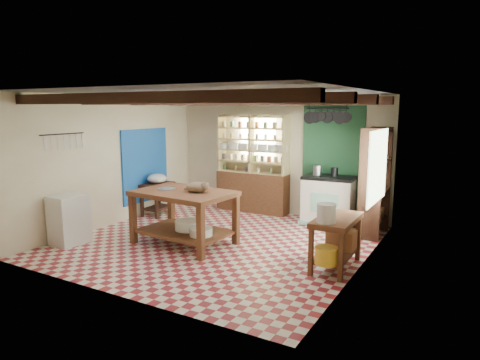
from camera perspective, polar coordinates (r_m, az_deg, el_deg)
The scene contains 30 objects.
floor at distance 7.69m, azimuth -2.90°, elevation -8.28°, with size 5.00×5.00×0.02m, color maroon.
ceiling at distance 7.32m, azimuth -3.08°, elevation 11.54°, with size 5.00×5.00×0.02m, color #4E4E53.
wall_back at distance 9.58m, azimuth 5.13°, elevation 3.27°, with size 5.00×0.04×2.60m, color beige.
wall_front at distance 5.49m, azimuth -17.22°, elevation -1.88°, with size 5.00×0.04×2.60m, color beige.
wall_left at distance 8.99m, azimuth -16.55°, elevation 2.49°, with size 0.04×5.00×2.60m, color beige.
wall_right at distance 6.41m, azimuth 16.16°, elevation -0.22°, with size 0.04×5.00×2.60m, color beige.
ceiling_beams at distance 7.32m, azimuth -3.07°, elevation 10.60°, with size 5.00×3.80×0.15m, color #331B12.
blue_wall_patch at distance 9.63m, azimuth -12.51°, elevation 1.91°, with size 0.04×1.40×1.60m, color #1653AC.
green_wall_patch at distance 9.11m, azimuth 12.21°, elevation 2.45°, with size 1.30×0.04×2.30m, color #205130.
window_back at distance 9.74m, azimuth 2.42°, elevation 5.77°, with size 0.90×0.02×0.80m, color silver.
window_right at distance 7.37m, azimuth 17.90°, elevation 1.72°, with size 0.02×1.30×1.20m, color silver.
utensil_rail at distance 8.11m, azimuth -22.54°, elevation 4.84°, with size 0.06×0.90×0.28m, color black.
pot_rack at distance 8.64m, azimuth 11.58°, elevation 8.28°, with size 0.86×0.12×0.36m, color black.
shelving_unit at distance 9.67m, azimuth 1.67°, elevation 2.18°, with size 1.70×0.34×2.20m, color tan.
tall_rack at distance 8.24m, azimuth 17.56°, elevation -0.28°, with size 0.40×0.86×2.00m, color #331B12.
work_table at distance 7.51m, azimuth -7.44°, elevation -4.98°, with size 1.66×1.10×0.94m, color brown.
stove at distance 8.92m, azimuth 11.72°, elevation -2.61°, with size 1.01×0.68×0.99m, color white.
prep_table at distance 9.62m, azimuth -10.92°, elevation -2.52°, with size 0.49×0.71×0.72m, color #331B12.
white_cabinet at distance 8.06m, azimuth -21.84°, elevation -4.89°, with size 0.48×0.57×0.86m, color silver.
right_counter at distance 6.55m, azimuth 12.67°, elevation -8.14°, with size 0.54×1.07×0.77m, color brown.
cat at distance 7.27m, azimuth -5.80°, elevation -0.94°, with size 0.39×0.30×0.18m, color #7F644A.
steel_tray at distance 7.60m, azimuth -9.76°, elevation -1.17°, with size 0.31×0.31×0.02m, color #B6B8BF.
basin_large at distance 7.55m, azimuth -6.88°, elevation -5.98°, with size 0.47×0.47×0.16m, color silver.
basin_small at distance 7.20m, azimuth -5.23°, elevation -6.85°, with size 0.39×0.39×0.14m, color silver.
kettle_left at distance 8.88m, azimuth 10.29°, elevation 1.29°, with size 0.18×0.18×0.20m, color #B6B8BF.
kettle_right at distance 8.79m, azimuth 12.48°, elevation 1.05°, with size 0.14×0.14×0.18m, color black.
enamel_bowl at distance 9.54m, azimuth -11.00°, elevation 0.21°, with size 0.43×0.43×0.21m, color silver.
white_bucket at distance 6.10m, azimuth 11.47°, elevation -4.35°, with size 0.27×0.27×0.27m, color silver.
wicker_basket at distance 6.83m, azimuth 13.38°, elevation -7.71°, with size 0.41×0.33×0.29m, color #A46B42.
yellow_tub at distance 6.15m, azimuth 11.45°, elevation -9.84°, with size 0.33×0.33×0.24m, color gold.
Camera 1 is at (3.96, -6.16, 2.35)m, focal length 32.00 mm.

